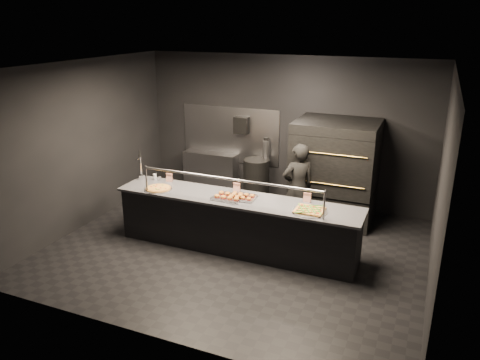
{
  "coord_description": "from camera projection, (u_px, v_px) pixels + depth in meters",
  "views": [
    {
      "loc": [
        2.78,
        -6.48,
        3.68
      ],
      "look_at": [
        -0.02,
        0.2,
        1.16
      ],
      "focal_mm": 35.0,
      "sensor_mm": 36.0,
      "label": 1
    }
  ],
  "objects": [
    {
      "name": "slider_tray_a",
      "position": [
        229.0,
        197.0,
        7.53
      ],
      "size": [
        0.57,
        0.47,
        0.08
      ],
      "color": "silver",
      "rests_on": "service_counter"
    },
    {
      "name": "worker",
      "position": [
        298.0,
        188.0,
        8.32
      ],
      "size": [
        0.71,
        0.67,
        1.63
      ],
      "primitive_type": "imported",
      "rotation": [
        0.0,
        0.0,
        3.81
      ],
      "color": "black",
      "rests_on": "ground"
    },
    {
      "name": "slider_tray_b",
      "position": [
        242.0,
        197.0,
        7.54
      ],
      "size": [
        0.46,
        0.35,
        0.07
      ],
      "color": "silver",
      "rests_on": "service_counter"
    },
    {
      "name": "beer_tap",
      "position": [
        141.0,
        170.0,
        8.4
      ],
      "size": [
        0.15,
        0.21,
        0.56
      ],
      "color": "silver",
      "rests_on": "service_counter"
    },
    {
      "name": "trash_bin",
      "position": [
        256.0,
        180.0,
        9.81
      ],
      "size": [
        0.54,
        0.54,
        0.9
      ],
      "primitive_type": "cylinder",
      "color": "black",
      "rests_on": "ground"
    },
    {
      "name": "pizza_oven",
      "position": [
        335.0,
        170.0,
        8.77
      ],
      "size": [
        1.5,
        1.23,
        1.91
      ],
      "color": "black",
      "rests_on": "ground"
    },
    {
      "name": "room",
      "position": [
        236.0,
        163.0,
        7.43
      ],
      "size": [
        6.04,
        6.0,
        3.0
      ],
      "color": "black",
      "rests_on": "ground"
    },
    {
      "name": "round_pizza",
      "position": [
        158.0,
        188.0,
        7.94
      ],
      "size": [
        0.48,
        0.48,
        0.03
      ],
      "color": "silver",
      "rests_on": "service_counter"
    },
    {
      "name": "prep_shelf",
      "position": [
        211.0,
        172.0,
        10.33
      ],
      "size": [
        1.2,
        0.35,
        0.9
      ],
      "primitive_type": "cube",
      "color": "#99999E",
      "rests_on": "ground"
    },
    {
      "name": "service_counter",
      "position": [
        236.0,
        223.0,
        7.72
      ],
      "size": [
        4.1,
        0.78,
        1.37
      ],
      "color": "black",
      "rests_on": "ground"
    },
    {
      "name": "square_pizza",
      "position": [
        310.0,
        210.0,
        7.03
      ],
      "size": [
        0.54,
        0.54,
        0.05
      ],
      "color": "silver",
      "rests_on": "service_counter"
    },
    {
      "name": "fire_extinguisher",
      "position": [
        266.0,
        150.0,
        9.74
      ],
      "size": [
        0.14,
        0.14,
        0.51
      ],
      "color": "#B2B2B7",
      "rests_on": "room"
    },
    {
      "name": "condiment_jar",
      "position": [
        156.0,
        177.0,
        8.38
      ],
      "size": [
        0.16,
        0.06,
        0.11
      ],
      "color": "silver",
      "rests_on": "service_counter"
    },
    {
      "name": "towel_dispenser",
      "position": [
        242.0,
        125.0,
        9.77
      ],
      "size": [
        0.3,
        0.2,
        0.35
      ],
      "primitive_type": "cube",
      "color": "black",
      "rests_on": "room"
    },
    {
      "name": "tent_cards",
      "position": [
        235.0,
        187.0,
        7.84
      ],
      "size": [
        2.64,
        0.04,
        0.15
      ],
      "color": "white",
      "rests_on": "service_counter"
    }
  ]
}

